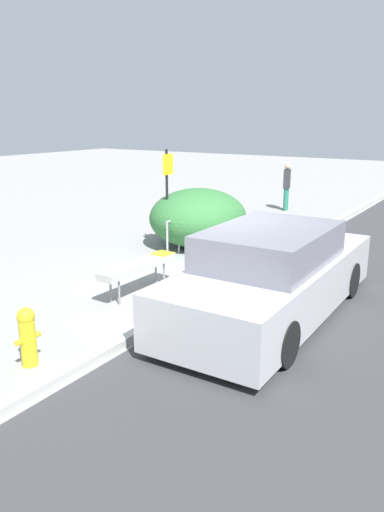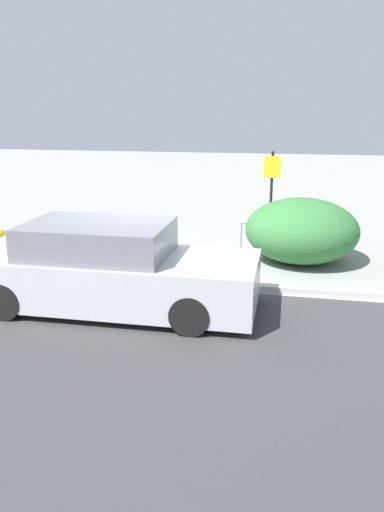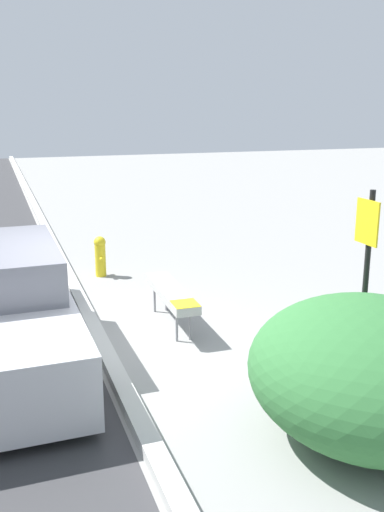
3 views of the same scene
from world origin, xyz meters
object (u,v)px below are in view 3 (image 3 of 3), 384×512
bike_rack (311,347)px  sign_post (365,277)px  bench (171,293)px  fire_hydrant (100,255)px

bike_rack → sign_post: sign_post is taller
bike_rack → sign_post: 1.03m
bike_rack → sign_post: bearing=48.3°
bike_rack → bench: bearing=-158.9°
bench → sign_post: size_ratio=0.76×
sign_post → fire_hydrant: (-5.53, -1.81, -0.98)m
sign_post → bike_rack: bearing=-131.7°
bench → bike_rack: 2.53m
bench → bike_rack: size_ratio=2.12×
sign_post → fire_hydrant: sign_post is taller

